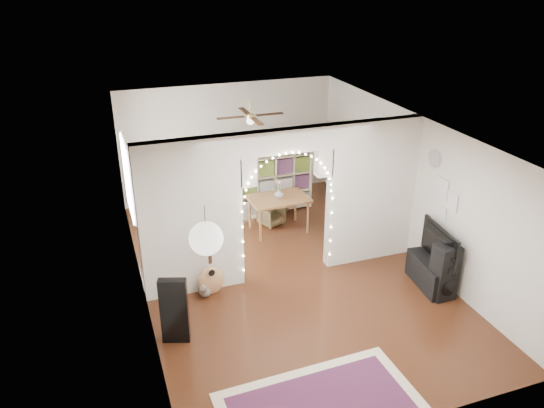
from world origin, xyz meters
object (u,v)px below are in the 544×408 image
object	(u,v)px
floor_speaker	(444,272)
dining_table	(279,201)
acoustic_guitar	(211,270)
dining_chair_right	(273,199)
media_console	(430,273)
dining_chair_left	(271,215)
bookcase	(273,174)

from	to	relation	value
floor_speaker	dining_table	distance (m)	3.65
acoustic_guitar	dining_chair_right	bearing A→B (deg)	37.60
floor_speaker	media_console	distance (m)	0.44
floor_speaker	dining_chair_left	xyz separation A→B (m)	(-1.79, 3.53, -0.28)
acoustic_guitar	dining_chair_left	bearing A→B (deg)	33.91
bookcase	dining_chair_left	xyz separation A→B (m)	(-0.29, -0.70, -0.66)
acoustic_guitar	dining_chair_right	world-z (taller)	acoustic_guitar
bookcase	media_console	bearing A→B (deg)	-81.52
dining_table	dining_chair_left	size ratio (longest dim) A/B	2.62
floor_speaker	dining_chair_left	distance (m)	3.97
bookcase	dining_chair_right	size ratio (longest dim) A/B	2.84
media_console	dining_table	xyz separation A→B (m)	(-1.75, 2.83, 0.43)
media_console	floor_speaker	bearing A→B (deg)	-83.90
dining_chair_left	acoustic_guitar	bearing A→B (deg)	-152.52
floor_speaker	dining_table	xyz separation A→B (m)	(-1.75, 3.19, 0.19)
media_console	bookcase	world-z (taller)	bookcase
dining_table	bookcase	bearing A→B (deg)	74.64
media_console	dining_chair_right	bearing A→B (deg)	117.91
bookcase	dining_table	bearing A→B (deg)	-116.36
bookcase	dining_table	xyz separation A→B (m)	(-0.25, -1.03, -0.19)
acoustic_guitar	floor_speaker	distance (m)	3.87
bookcase	dining_chair_right	distance (m)	0.59
floor_speaker	dining_chair_left	size ratio (longest dim) A/B	2.10
dining_table	dining_chair_left	xyz separation A→B (m)	(-0.04, 0.33, -0.47)
acoustic_guitar	bookcase	world-z (taller)	bookcase
dining_chair_left	dining_chair_right	bearing A→B (deg)	46.06
floor_speaker	dining_table	bearing A→B (deg)	117.16
bookcase	dining_table	world-z (taller)	bookcase
bookcase	acoustic_guitar	bearing A→B (deg)	-139.29
bookcase	dining_chair_right	bearing A→B (deg)	-140.95
acoustic_guitar	floor_speaker	xyz separation A→B (m)	(3.62, -1.36, 0.00)
media_console	dining_table	world-z (taller)	dining_table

